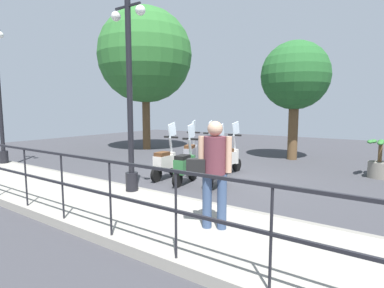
% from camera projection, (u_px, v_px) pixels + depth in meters
% --- Properties ---
extents(ground_plane, '(28.00, 28.00, 0.00)m').
position_uv_depth(ground_plane, '(203.00, 178.00, 8.30)').
color(ground_plane, '#38383D').
extents(promenade_walkway, '(2.20, 20.00, 0.15)m').
position_uv_depth(promenade_walkway, '(114.00, 206.00, 5.71)').
color(promenade_walkway, gray).
rests_on(promenade_walkway, ground_plane).
extents(fence_railing, '(0.04, 16.03, 1.07)m').
position_uv_depth(fence_railing, '(62.00, 173.00, 4.75)').
color(fence_railing, black).
rests_on(fence_railing, promenade_walkway).
extents(lamp_post_near, '(0.26, 0.90, 4.19)m').
position_uv_depth(lamp_post_near, '(130.00, 104.00, 6.27)').
color(lamp_post_near, black).
rests_on(lamp_post_near, promenade_walkway).
extents(lamp_post_far, '(0.26, 0.90, 4.51)m').
position_uv_depth(lamp_post_far, '(0.00, 101.00, 9.54)').
color(lamp_post_far, black).
rests_on(lamp_post_far, promenade_walkway).
extents(pedestrian_with_bag, '(0.46, 0.61, 1.59)m').
position_uv_depth(pedestrian_with_bag, '(213.00, 167.00, 4.35)').
color(pedestrian_with_bag, '#384C70').
rests_on(pedestrian_with_bag, promenade_walkway).
extents(tree_large, '(4.30, 4.30, 6.50)m').
position_uv_depth(tree_large, '(145.00, 56.00, 13.74)').
color(tree_large, brown).
rests_on(tree_large, ground_plane).
extents(tree_distant, '(2.50, 2.50, 4.38)m').
position_uv_depth(tree_distant, '(295.00, 76.00, 11.00)').
color(tree_distant, brown).
rests_on(tree_distant, ground_plane).
extents(potted_palm, '(1.06, 0.66, 1.05)m').
position_uv_depth(potted_palm, '(379.00, 162.00, 8.29)').
color(potted_palm, slate).
rests_on(potted_palm, ground_plane).
extents(scooter_near_0, '(1.23, 0.44, 1.54)m').
position_uv_depth(scooter_near_0, '(215.00, 168.00, 7.20)').
color(scooter_near_0, black).
rests_on(scooter_near_0, ground_plane).
extents(scooter_near_1, '(1.23, 0.44, 1.54)m').
position_uv_depth(scooter_near_1, '(185.00, 165.00, 7.62)').
color(scooter_near_1, black).
rests_on(scooter_near_1, ground_plane).
extents(scooter_near_2, '(1.23, 0.44, 1.54)m').
position_uv_depth(scooter_near_2, '(165.00, 162.00, 8.15)').
color(scooter_near_2, black).
rests_on(scooter_near_2, ground_plane).
extents(scooter_far_0, '(1.23, 0.44, 1.54)m').
position_uv_depth(scooter_far_0, '(229.00, 158.00, 8.82)').
color(scooter_far_0, black).
rests_on(scooter_far_0, ground_plane).
extents(scooter_far_1, '(1.21, 0.53, 1.54)m').
position_uv_depth(scooter_far_1, '(208.00, 155.00, 9.40)').
color(scooter_far_1, black).
rests_on(scooter_far_1, ground_plane).
extents(scooter_far_2, '(1.20, 0.55, 1.54)m').
position_uv_depth(scooter_far_2, '(191.00, 153.00, 9.73)').
color(scooter_far_2, black).
rests_on(scooter_far_2, ground_plane).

